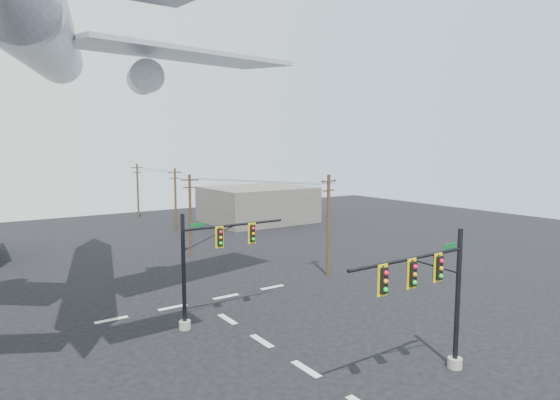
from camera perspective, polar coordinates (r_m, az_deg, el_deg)
ground at (r=24.04m, az=3.18°, el=-19.89°), size 120.00×120.00×0.00m
lane_markings at (r=28.06m, az=-3.75°, el=-15.88°), size 14.00×21.20×0.01m
signal_mast_near at (r=22.76m, az=18.36°, el=-11.11°), size 7.46×0.76×6.88m
signal_mast_far at (r=28.56m, az=-8.83°, el=-7.70°), size 7.19×0.76×6.88m
utility_pole_a at (r=38.90m, az=5.90°, el=-2.83°), size 1.69×0.36×8.45m
utility_pole_b at (r=46.44m, az=-10.88°, el=-1.66°), size 1.53×0.77×8.06m
utility_pole_c at (r=61.10m, az=-12.62°, el=0.21°), size 1.59×0.65×8.05m
utility_pole_d at (r=73.91m, az=-16.95°, el=1.21°), size 1.70×0.28×8.22m
power_lines at (r=53.77m, az=-10.93°, el=2.99°), size 8.08×41.03×0.23m
airliner at (r=32.46m, az=-26.70°, el=16.67°), size 30.60×32.78×8.74m
building_right at (r=67.51m, az=-2.76°, el=-0.52°), size 14.00×12.00×5.00m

